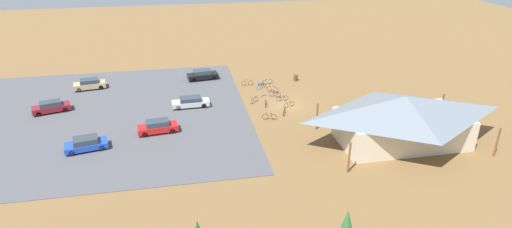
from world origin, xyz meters
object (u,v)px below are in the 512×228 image
object	(u,v)px
trash_bin	(296,78)
bicycle_black_yard_left	(275,94)
bicycle_white_edge_south	(267,82)
car_silver_end_stall	(191,102)
bicycle_yellow_mid_cluster	(272,89)
bicycle_purple_trailside	(282,98)
bike_pavilion	(403,116)
car_black_far_end	(203,75)
bicycle_teal_front_row	(284,112)
bicycle_black_near_porch	(262,86)
visitor_by_pavilion	(384,102)
bicycle_red_edge_north	(270,117)
car_maroon_inner_stall	(51,107)
bicycle_orange_back_row	(247,83)
bicycle_silver_yard_center	(254,100)
bicycle_green_near_sign	(289,104)
lot_sign	(260,88)
car_blue_front_row	(86,144)
car_red_back_corner	(158,127)
car_tan_near_entry	(90,84)

from	to	relation	value
trash_bin	bicycle_black_yard_left	bearing A→B (deg)	51.72
bicycle_white_edge_south	car_silver_end_stall	size ratio (longest dim) A/B	0.34
trash_bin	bicycle_yellow_mid_cluster	bearing A→B (deg)	41.00
trash_bin	bicycle_purple_trailside	xyz separation A→B (m)	(3.95, 7.40, -0.09)
bike_pavilion	car_black_far_end	distance (m)	30.99
trash_bin	bicycle_yellow_mid_cluster	world-z (taller)	bicycle_yellow_mid_cluster
bicycle_teal_front_row	car_black_far_end	world-z (taller)	car_black_far_end
bicycle_teal_front_row	bicycle_black_near_porch	bearing A→B (deg)	-84.33
bike_pavilion	visitor_by_pavilion	bearing A→B (deg)	-105.96
car_black_far_end	bicycle_red_edge_north	bearing A→B (deg)	112.92
car_black_far_end	car_maroon_inner_stall	bearing A→B (deg)	24.20
bicycle_orange_back_row	car_maroon_inner_stall	world-z (taller)	car_maroon_inner_stall
bicycle_white_edge_south	bicycle_silver_yard_center	world-z (taller)	bicycle_white_edge_south
bicycle_green_near_sign	car_black_far_end	xyz separation A→B (m)	(10.06, -12.66, 0.42)
bike_pavilion	bicycle_black_near_porch	distance (m)	21.98
bicycle_white_edge_south	car_maroon_inner_stall	size ratio (longest dim) A/B	0.35
bicycle_white_edge_south	bicycle_teal_front_row	xyz separation A→B (m)	(0.29, 10.98, -0.02)
bicycle_yellow_mid_cluster	bicycle_silver_yard_center	bearing A→B (deg)	46.33
bike_pavilion	lot_sign	distance (m)	19.67
bicycle_teal_front_row	bicycle_yellow_mid_cluster	size ratio (longest dim) A/B	1.18
bicycle_yellow_mid_cluster	bicycle_silver_yard_center	distance (m)	4.68
bike_pavilion	bicycle_orange_back_row	size ratio (longest dim) A/B	9.07
car_blue_front_row	bicycle_purple_trailside	bearing A→B (deg)	-158.39
lot_sign	bicycle_teal_front_row	world-z (taller)	lot_sign
trash_bin	visitor_by_pavilion	size ratio (longest dim) A/B	0.48
car_black_far_end	visitor_by_pavilion	xyz separation A→B (m)	(-21.74, 15.50, 0.21)
visitor_by_pavilion	bicycle_red_edge_north	bearing A→B (deg)	1.83
bicycle_orange_back_row	car_maroon_inner_stall	distance (m)	26.05
lot_sign	visitor_by_pavilion	world-z (taller)	lot_sign
trash_bin	bicycle_green_near_sign	xyz separation A→B (m)	(3.60, 9.55, -0.10)
bicycle_teal_front_row	car_maroon_inner_stall	bearing A→B (deg)	-12.23
bicycle_red_edge_north	bicycle_white_edge_south	bearing A→B (deg)	-101.16
bicycle_black_yard_left	car_red_back_corner	size ratio (longest dim) A/B	0.32
bicycle_black_near_porch	bicycle_silver_yard_center	world-z (taller)	bicycle_black_near_porch
bike_pavilion	bicycle_green_near_sign	world-z (taller)	bike_pavilion
car_tan_near_entry	car_blue_front_row	world-z (taller)	car_tan_near_entry
trash_bin	bicycle_white_edge_south	bearing A→B (deg)	9.48
bike_pavilion	bicycle_teal_front_row	distance (m)	14.23
bicycle_orange_back_row	car_maroon_inner_stall	xyz separation A→B (m)	(25.58, 4.94, 0.37)
car_silver_end_stall	car_black_far_end	distance (m)	10.61
bicycle_green_near_sign	bicycle_silver_yard_center	bearing A→B (deg)	-28.99
bicycle_purple_trailside	trash_bin	bearing A→B (deg)	-118.09
lot_sign	bicycle_white_edge_south	bearing A→B (deg)	-113.06
bicycle_black_near_porch	bicycle_teal_front_row	bearing A→B (deg)	95.67
bicycle_red_edge_north	car_blue_front_row	xyz separation A→B (m)	(20.23, 3.71, 0.34)
bike_pavilion	car_red_back_corner	bearing A→B (deg)	-15.62
bicycle_white_edge_south	car_blue_front_row	bearing A→B (deg)	34.98
car_silver_end_stall	car_tan_near_entry	distance (m)	16.58
bicycle_black_yard_left	visitor_by_pavilion	world-z (taller)	visitor_by_pavilion
trash_bin	car_tan_near_entry	xyz separation A→B (m)	(29.70, -2.06, 0.32)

